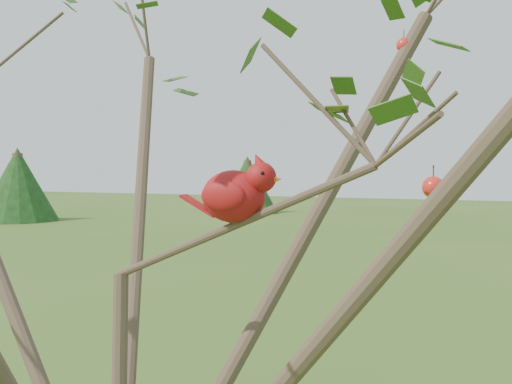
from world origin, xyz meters
TOP-DOWN VIEW (x-y plane):
  - crabapple_tree at (0.03, -0.02)m, footprint 2.35×2.05m
  - cardinal at (0.26, 0.08)m, footprint 0.23×0.12m

SIDE VIEW (x-z plane):
  - crabapple_tree at x=0.03m, z-range 0.65..3.60m
  - cardinal at x=0.26m, z-range 2.06..2.22m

